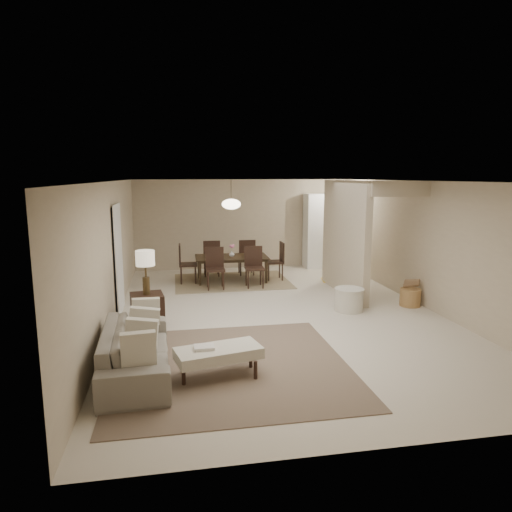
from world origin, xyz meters
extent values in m
plane|color=beige|center=(0.00, 0.00, 0.00)|extent=(9.00, 9.00, 0.00)
plane|color=white|center=(0.00, 0.00, 2.50)|extent=(9.00, 9.00, 0.00)
plane|color=tan|center=(0.00, 4.50, 1.25)|extent=(6.00, 0.00, 6.00)
plane|color=tan|center=(-3.00, 0.00, 1.25)|extent=(0.00, 9.00, 9.00)
plane|color=tan|center=(3.00, 0.00, 1.25)|extent=(0.00, 9.00, 9.00)
cube|color=tan|center=(1.80, 1.25, 1.25)|extent=(0.15, 2.50, 2.50)
cube|color=black|center=(-2.97, 0.60, 1.02)|extent=(0.04, 0.90, 2.04)
cube|color=white|center=(2.35, 4.15, 1.05)|extent=(1.20, 0.55, 2.10)
cylinder|color=white|center=(2.30, 3.20, 2.46)|extent=(0.44, 0.44, 0.05)
cube|color=brown|center=(-1.18, -2.31, 0.01)|extent=(3.20, 3.20, 0.01)
imported|color=gray|center=(-2.45, -2.31, 0.31)|extent=(2.19, 0.93, 0.63)
cube|color=beige|center=(-1.38, -2.61, 0.32)|extent=(1.18, 0.74, 0.15)
cylinder|color=black|center=(-1.84, -2.79, 0.12)|extent=(0.05, 0.05, 0.25)
cylinder|color=black|center=(-0.93, -2.79, 0.12)|extent=(0.05, 0.05, 0.25)
cylinder|color=black|center=(-1.84, -2.42, 0.12)|extent=(0.05, 0.05, 0.25)
cylinder|color=black|center=(-0.93, -2.42, 0.12)|extent=(0.05, 0.05, 0.25)
cube|color=black|center=(-2.40, -0.45, 0.30)|extent=(0.61, 0.61, 0.60)
cylinder|color=#4B3A20|center=(-2.40, -0.45, 0.75)|extent=(0.12, 0.12, 0.30)
cylinder|color=#4B3A20|center=(-2.40, -0.45, 1.03)|extent=(0.03, 0.03, 0.26)
cylinder|color=beige|center=(-2.40, -0.45, 1.23)|extent=(0.32, 0.32, 0.26)
cylinder|color=beige|center=(1.40, -0.10, 0.22)|extent=(0.57, 0.57, 0.44)
cylinder|color=olive|center=(2.75, 0.00, 0.18)|extent=(0.48, 0.48, 0.35)
cube|color=#816F50|center=(-0.52, 2.80, 0.01)|extent=(2.80, 2.10, 0.01)
imported|color=black|center=(-0.52, 2.80, 0.31)|extent=(1.80, 1.03, 0.63)
imported|color=white|center=(-0.52, 2.80, 0.70)|extent=(0.16, 0.16, 0.14)
cube|color=yellow|center=(2.16, 2.42, 0.01)|extent=(0.96, 0.68, 0.01)
cylinder|color=#4B3A20|center=(-0.52, 2.80, 2.25)|extent=(0.02, 0.02, 0.50)
ellipsoid|color=#FFEAC6|center=(-0.52, 2.80, 1.92)|extent=(0.46, 0.46, 0.25)
camera|label=1|loc=(-1.90, -8.22, 2.59)|focal=32.00mm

